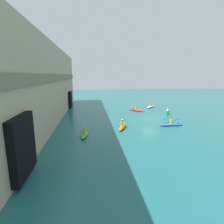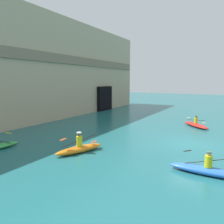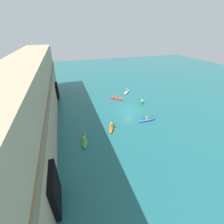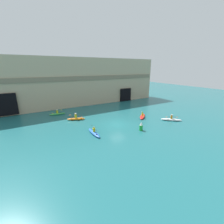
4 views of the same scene
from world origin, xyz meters
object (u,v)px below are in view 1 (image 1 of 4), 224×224
at_px(kayak_green, 84,134).
at_px(kayak_red, 136,110).
at_px(kayak_orange, 122,127).
at_px(kayak_blue, 171,124).
at_px(marker_buoy, 167,112).
at_px(kayak_white, 150,107).

bearing_deg(kayak_green, kayak_red, 150.62).
height_order(kayak_orange, kayak_blue, kayak_orange).
bearing_deg(kayak_orange, marker_buoy, -32.09).
distance_m(kayak_red, kayak_blue, 11.16).
relative_size(kayak_red, kayak_green, 0.99).
height_order(kayak_green, marker_buoy, marker_buoy).
bearing_deg(kayak_blue, kayak_orange, -176.97).
distance_m(kayak_orange, marker_buoy, 11.76).
bearing_deg(kayak_blue, kayak_white, 82.32).
relative_size(kayak_white, kayak_green, 0.99).
bearing_deg(marker_buoy, kayak_white, 4.24).
bearing_deg(kayak_white, kayak_blue, -146.01).
xyz_separation_m(kayak_white, kayak_blue, (-14.05, 1.81, -0.00)).
relative_size(kayak_green, kayak_blue, 0.91).
distance_m(kayak_green, marker_buoy, 17.07).
height_order(kayak_orange, kayak_red, kayak_orange).
distance_m(kayak_orange, kayak_red, 12.34).
height_order(kayak_orange, kayak_white, kayak_orange).
height_order(kayak_white, kayak_blue, kayak_white).
bearing_deg(marker_buoy, kayak_blue, 160.20).
height_order(kayak_red, kayak_blue, kayak_blue).
xyz_separation_m(kayak_green, kayak_blue, (2.65, -11.98, 0.02)).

